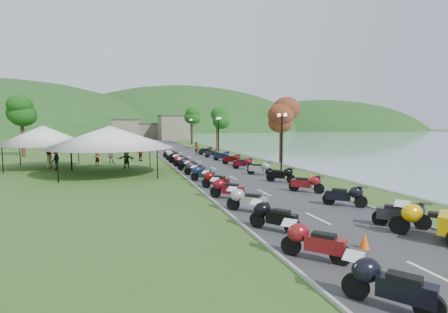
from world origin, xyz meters
TOP-DOWN VIEW (x-y plane):
  - ground at (0.00, 0.00)m, footprint 400.00×400.00m
  - road at (0.00, 40.00)m, footprint 7.00×120.00m
  - hills_backdrop at (0.00, 200.00)m, footprint 360.00×120.00m
  - far_building at (-2.00, 85.00)m, footprint 18.00×16.00m
  - yellow_trike at (2.42, 0.43)m, footprint 3.03×3.20m
  - moto_row_left at (-2.56, 13.47)m, footprint 2.60×41.57m
  - moto_row_right at (2.52, 18.69)m, footprint 2.60×35.99m
  - vendor_tent_main at (-9.05, 20.79)m, footprint 6.89×6.89m
  - vendor_tent_side at (-15.09, 26.64)m, footprint 5.37×5.37m
  - tree_lakeside at (8.18, 24.59)m, footprint 2.80×2.80m
  - pedestrian_a at (-10.50, 27.48)m, footprint 0.69×0.69m
  - pedestrian_b at (-9.25, 29.16)m, footprint 0.88×0.61m
  - pedestrian_c at (-13.91, 25.12)m, footprint 1.08×1.37m
  - traffic_cone_near at (-0.50, 0.31)m, footprint 0.35×0.35m

SIDE VIEW (x-z plane):
  - ground at x=0.00m, z-range 0.00..0.00m
  - hills_backdrop at x=0.00m, z-range -38.00..38.00m
  - pedestrian_a at x=-10.50m, z-range -0.77..0.77m
  - pedestrian_b at x=-9.25m, z-range -0.82..0.82m
  - pedestrian_c at x=-13.91m, z-range -0.99..0.99m
  - road at x=0.00m, z-range 0.00..0.02m
  - traffic_cone_near at x=-0.50m, z-range 0.00..0.55m
  - moto_row_left at x=-2.56m, z-range 0.00..1.10m
  - moto_row_right at x=2.52m, z-range 0.00..1.10m
  - yellow_trike at x=2.42m, z-range 0.00..1.25m
  - vendor_tent_main at x=-9.05m, z-range 0.00..4.00m
  - vendor_tent_side at x=-15.09m, z-range 0.00..4.00m
  - far_building at x=-2.00m, z-range 0.00..5.00m
  - tree_lakeside at x=8.18m, z-range 0.00..7.78m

